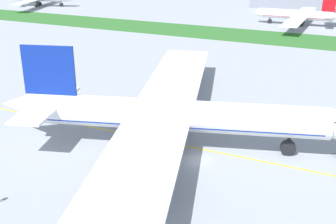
{
  "coord_description": "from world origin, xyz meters",
  "views": [
    {
      "loc": [
        20.71,
        -55.93,
        31.5
      ],
      "look_at": [
        -9.18,
        8.36,
        3.56
      ],
      "focal_mm": 45.87,
      "sensor_mm": 36.0,
      "label": 1
    }
  ],
  "objects_px": {
    "service_truck_baggage_loader": "(179,75)",
    "parked_airliner_far_centre": "(298,15)",
    "ground_crew_wingwalker_port": "(152,136)",
    "airliner_foreground": "(168,116)"
  },
  "relations": [
    {
      "from": "service_truck_baggage_loader",
      "to": "parked_airliner_far_centre",
      "type": "distance_m",
      "value": 91.63
    },
    {
      "from": "service_truck_baggage_loader",
      "to": "parked_airliner_far_centre",
      "type": "relative_size",
      "value": 0.12
    },
    {
      "from": "airliner_foreground",
      "to": "service_truck_baggage_loader",
      "type": "distance_m",
      "value": 37.23
    },
    {
      "from": "airliner_foreground",
      "to": "parked_airliner_far_centre",
      "type": "xyz_separation_m",
      "value": [
        0.59,
        125.13,
        -1.38
      ]
    },
    {
      "from": "airliner_foreground",
      "to": "service_truck_baggage_loader",
      "type": "relative_size",
      "value": 14.49
    },
    {
      "from": "ground_crew_wingwalker_port",
      "to": "parked_airliner_far_centre",
      "type": "relative_size",
      "value": 0.03
    },
    {
      "from": "ground_crew_wingwalker_port",
      "to": "service_truck_baggage_loader",
      "type": "bearing_deg",
      "value": 106.26
    },
    {
      "from": "airliner_foreground",
      "to": "service_truck_baggage_loader",
      "type": "xyz_separation_m",
      "value": [
        -13.15,
        34.58,
        -4.15
      ]
    },
    {
      "from": "service_truck_baggage_loader",
      "to": "parked_airliner_far_centre",
      "type": "xyz_separation_m",
      "value": [
        13.74,
        90.56,
        2.77
      ]
    },
    {
      "from": "parked_airliner_far_centre",
      "to": "ground_crew_wingwalker_port",
      "type": "bearing_deg",
      "value": -91.82
    }
  ]
}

